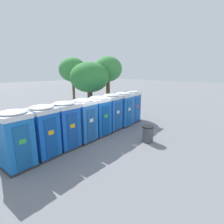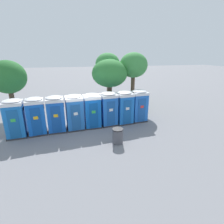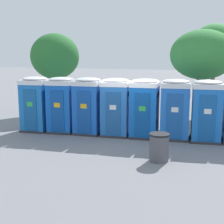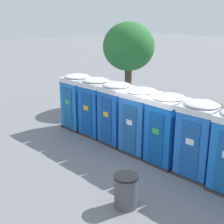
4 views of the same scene
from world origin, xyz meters
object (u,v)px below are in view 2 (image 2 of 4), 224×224
(portapotty_0, at_px, (15,118))
(portapotty_6, at_px, (124,107))
(portapotty_1, at_px, (36,116))
(portapotty_5, at_px, (108,109))
(portapotty_2, at_px, (56,114))
(trash_can, at_px, (118,136))
(street_tree_0, at_px, (110,74))
(portapotty_3, at_px, (75,112))
(portapotty_7, at_px, (139,106))
(portapotty_4, at_px, (92,110))
(street_tree_3, at_px, (133,66))
(street_tree_2, at_px, (108,64))
(street_tree_1, at_px, (8,77))

(portapotty_0, relative_size, portapotty_6, 1.00)
(portapotty_1, relative_size, portapotty_5, 1.00)
(portapotty_2, distance_m, trash_can, 4.67)
(portapotty_6, relative_size, street_tree_0, 0.53)
(portapotty_3, distance_m, portapotty_7, 5.10)
(portapotty_1, bearing_deg, portapotty_4, 5.37)
(trash_can, bearing_deg, street_tree_3, 64.27)
(portapotty_0, bearing_deg, portapotty_4, 5.93)
(portapotty_7, relative_size, street_tree_2, 0.48)
(portapotty_5, height_order, portapotty_6, same)
(portapotty_0, xyz_separation_m, portapotty_5, (6.33, 0.70, -0.00))
(trash_can, bearing_deg, portapotty_4, 112.70)
(street_tree_0, bearing_deg, street_tree_1, 178.85)
(portapotty_6, xyz_separation_m, street_tree_3, (1.84, 3.48, 2.86))
(portapotty_2, xyz_separation_m, street_tree_2, (5.07, 6.88, 2.84))
(portapotty_6, bearing_deg, portapotty_5, -177.69)
(portapotty_3, relative_size, portapotty_4, 1.00)
(street_tree_2, xyz_separation_m, trash_can, (-1.32, -9.55, -3.65))
(portapotty_1, distance_m, street_tree_3, 9.58)
(portapotty_6, bearing_deg, portapotty_4, -175.01)
(portapotty_1, relative_size, trash_can, 2.67)
(portapotty_3, height_order, street_tree_3, street_tree_3)
(portapotty_3, relative_size, street_tree_3, 0.47)
(street_tree_0, distance_m, street_tree_3, 2.41)
(portapotty_1, bearing_deg, portapotty_5, 5.94)
(portapotty_5, xyz_separation_m, street_tree_1, (-7.64, 3.51, 2.11))
(portapotty_1, xyz_separation_m, street_tree_2, (6.34, 7.02, 2.84))
(portapotty_6, height_order, street_tree_2, street_tree_2)
(portapotty_0, xyz_separation_m, street_tree_2, (7.60, 7.19, 2.84))
(portapotty_0, relative_size, street_tree_3, 0.47)
(portapotty_7, relative_size, trash_can, 2.67)
(street_tree_3, bearing_deg, portapotty_6, -117.90)
(portapotty_0, bearing_deg, street_tree_0, 29.51)
(portapotty_6, distance_m, street_tree_3, 4.87)
(street_tree_2, bearing_deg, portapotty_5, -101.03)
(portapotty_4, distance_m, street_tree_0, 4.64)
(portapotty_0, relative_size, portapotty_2, 1.00)
(portapotty_4, distance_m, portapotty_5, 1.28)
(portapotty_0, relative_size, portapotty_5, 1.00)
(portapotty_5, distance_m, street_tree_0, 4.09)
(portapotty_2, height_order, street_tree_2, street_tree_2)
(portapotty_1, bearing_deg, portapotty_6, 5.22)
(portapotty_3, height_order, trash_can, portapotty_3)
(street_tree_0, bearing_deg, street_tree_2, 81.71)
(portapotty_5, bearing_deg, street_tree_0, 76.44)
(portapotty_7, height_order, street_tree_0, street_tree_0)
(portapotty_5, relative_size, street_tree_3, 0.47)
(portapotty_4, relative_size, portapotty_7, 1.00)
(portapotty_5, bearing_deg, portapotty_2, -174.13)
(street_tree_2, distance_m, street_tree_3, 3.49)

